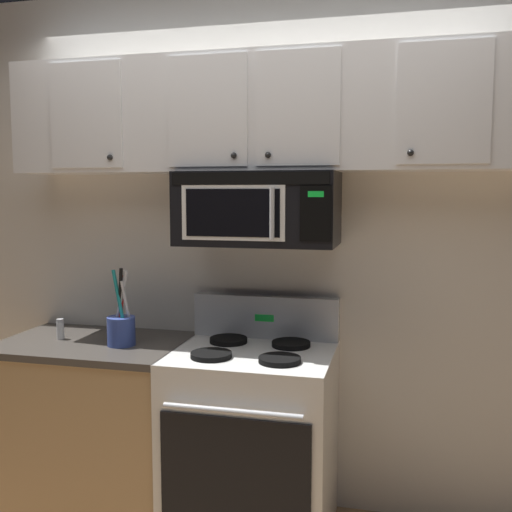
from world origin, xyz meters
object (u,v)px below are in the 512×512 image
over_range_microwave (258,209)px  stove_range (253,439)px  utensil_crock_blue (121,327)px  salt_shaker (60,329)px

over_range_microwave → stove_range: bearing=-89.9°
utensil_crock_blue → stove_range: bearing=3.6°
salt_shaker → utensil_crock_blue: bearing=-5.6°
salt_shaker → over_range_microwave: bearing=6.9°
over_range_microwave → salt_shaker: size_ratio=7.22×
utensil_crock_blue → salt_shaker: bearing=174.4°
utensil_crock_blue → salt_shaker: size_ratio=3.68×
utensil_crock_blue → salt_shaker: utensil_crock_blue is taller
salt_shaker → stove_range: bearing=0.4°
stove_range → salt_shaker: size_ratio=10.64×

